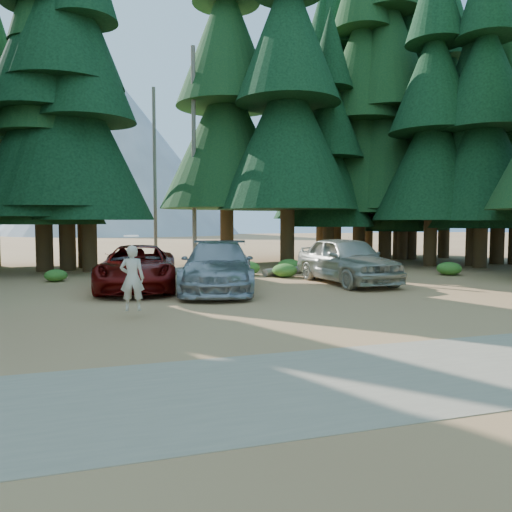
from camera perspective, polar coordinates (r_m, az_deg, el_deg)
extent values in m
plane|color=#AC7449|center=(14.09, 0.45, -5.90)|extent=(160.00, 160.00, 0.00)
cube|color=gray|center=(8.31, 14.66, -13.06)|extent=(26.00, 3.50, 0.01)
cylinder|color=slate|center=(28.40, -7.12, 11.20)|extent=(0.24, 0.24, 12.00)
cylinder|color=slate|center=(29.49, -11.50, 8.93)|extent=(0.20, 0.20, 10.00)
cone|color=gray|center=(98.99, -15.03, 10.58)|extent=(44.00, 44.00, 28.00)
cone|color=gray|center=(108.55, -19.48, 7.78)|extent=(36.00, 36.00, 20.00)
imported|color=#5F0A08|center=(18.13, -13.36, -1.30)|extent=(3.32, 5.94, 1.57)
imported|color=#A1A4A9|center=(17.40, -4.38, -1.17)|extent=(3.82, 6.34, 1.72)
imported|color=#A9A797|center=(19.76, 10.33, -0.43)|extent=(2.43, 5.49, 1.84)
imported|color=beige|center=(12.83, -13.97, -2.46)|extent=(0.65, 0.48, 1.64)
cylinder|color=white|center=(12.80, -14.06, 2.25)|extent=(0.36, 0.36, 0.04)
cylinder|color=slate|center=(23.35, -7.49, -1.57)|extent=(4.26, 2.86, 0.34)
cylinder|color=slate|center=(23.10, -11.71, -1.79)|extent=(3.00, 1.37, 0.26)
cylinder|color=slate|center=(23.62, 5.92, -1.49)|extent=(5.12, 2.53, 0.35)
ellipsoid|color=#2E6C20|center=(21.62, -21.90, -2.07)|extent=(0.89, 0.89, 0.49)
ellipsoid|color=#2E6C20|center=(21.48, -11.15, -1.92)|extent=(0.86, 0.86, 0.48)
ellipsoid|color=#2E6C20|center=(22.66, -10.85, -1.52)|extent=(0.98, 0.98, 0.54)
ellipsoid|color=#2E6C20|center=(22.40, -1.07, -1.38)|extent=(1.18, 1.18, 0.65)
ellipsoid|color=#2E6C20|center=(21.62, 3.31, -1.65)|extent=(1.08, 1.08, 0.59)
ellipsoid|color=#2E6C20|center=(23.79, 3.83, -1.10)|extent=(1.14, 1.14, 0.63)
ellipsoid|color=#2E6C20|center=(24.06, 21.20, -1.34)|extent=(1.08, 1.08, 0.60)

